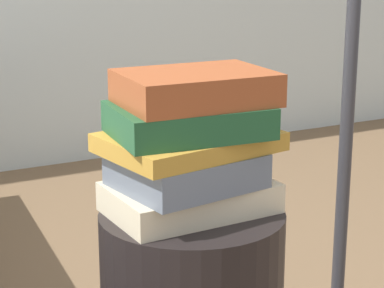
# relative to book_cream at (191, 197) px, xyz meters

# --- Properties ---
(book_cream) EXTENTS (0.29, 0.19, 0.05)m
(book_cream) POSITION_rel_book_cream_xyz_m (0.00, 0.00, 0.00)
(book_cream) COLOR beige
(book_cream) RESTS_ON side_table
(book_slate) EXTENTS (0.25, 0.22, 0.06)m
(book_slate) POSITION_rel_book_cream_xyz_m (-0.01, -0.00, 0.06)
(book_slate) COLOR slate
(book_slate) RESTS_ON book_cream
(book_ochre) EXTENTS (0.31, 0.25, 0.03)m
(book_ochre) POSITION_rel_book_cream_xyz_m (-0.01, 0.00, 0.10)
(book_ochre) COLOR #B7842D
(book_ochre) RESTS_ON book_slate
(book_forest) EXTENTS (0.27, 0.20, 0.05)m
(book_forest) POSITION_rel_book_cream_xyz_m (-0.01, -0.01, 0.14)
(book_forest) COLOR #1E512D
(book_forest) RESTS_ON book_ochre
(book_rust) EXTENTS (0.26, 0.19, 0.06)m
(book_rust) POSITION_rel_book_cream_xyz_m (0.00, -0.01, 0.20)
(book_rust) COLOR #994723
(book_rust) RESTS_ON book_forest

